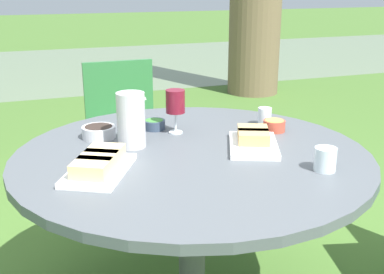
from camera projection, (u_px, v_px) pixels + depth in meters
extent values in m
cube|color=#6B7F5B|center=(57.00, 67.00, 7.89)|extent=(40.00, 4.45, 0.01)
cylinder|color=#4C4C51|center=(192.00, 238.00, 1.97)|extent=(0.11, 0.11, 0.68)
cylinder|color=#4C5156|center=(192.00, 156.00, 1.86)|extent=(1.37, 1.37, 0.03)
cube|color=#2D6B38|center=(128.00, 137.00, 2.96)|extent=(0.44, 0.42, 0.04)
cube|color=#2D6B38|center=(119.00, 94.00, 3.06)|extent=(0.44, 0.03, 0.42)
cylinder|color=#2D6B38|center=(104.00, 188.00, 2.80)|extent=(0.03, 0.03, 0.43)
cylinder|color=#2D6B38|center=(168.00, 178.00, 2.93)|extent=(0.03, 0.03, 0.43)
cylinder|color=#2D6B38|center=(93.00, 166.00, 3.13)|extent=(0.03, 0.03, 0.43)
cylinder|color=#2D6B38|center=(151.00, 158.00, 3.26)|extent=(0.03, 0.03, 0.43)
cylinder|color=silver|center=(131.00, 120.00, 1.88)|extent=(0.11, 0.11, 0.22)
cone|color=silver|center=(143.00, 96.00, 1.87)|extent=(0.03, 0.03, 0.03)
cylinder|color=silver|center=(176.00, 132.00, 2.09)|extent=(0.06, 0.06, 0.01)
cylinder|color=silver|center=(176.00, 122.00, 2.07)|extent=(0.01, 0.01, 0.09)
cylinder|color=maroon|center=(175.00, 101.00, 2.04)|extent=(0.08, 0.08, 0.10)
cube|color=white|center=(253.00, 145.00, 1.90)|extent=(0.29, 0.35, 0.02)
cube|color=tan|center=(253.00, 132.00, 1.95)|extent=(0.15, 0.14, 0.04)
cube|color=tan|center=(254.00, 137.00, 1.89)|extent=(0.15, 0.14, 0.04)
cube|color=white|center=(99.00, 170.00, 1.65)|extent=(0.31, 0.36, 0.02)
cube|color=#E0C184|center=(105.00, 154.00, 1.71)|extent=(0.16, 0.15, 0.05)
cube|color=#E0C184|center=(99.00, 161.00, 1.64)|extent=(0.16, 0.15, 0.05)
cube|color=#E0C184|center=(91.00, 168.00, 1.57)|extent=(0.16, 0.15, 0.05)
cylinder|color=#B74733|center=(274.00, 126.00, 2.10)|extent=(0.10, 0.10, 0.05)
cylinder|color=#E0C147|center=(274.00, 123.00, 2.10)|extent=(0.08, 0.08, 0.02)
cylinder|color=#334256|center=(154.00, 125.00, 2.13)|extent=(0.10, 0.10, 0.04)
cylinder|color=#387533|center=(154.00, 122.00, 2.13)|extent=(0.08, 0.08, 0.02)
cylinder|color=silver|center=(99.00, 132.00, 2.02)|extent=(0.14, 0.14, 0.05)
cylinder|color=#2D231E|center=(99.00, 129.00, 2.01)|extent=(0.11, 0.11, 0.02)
cylinder|color=silver|center=(325.00, 159.00, 1.66)|extent=(0.08, 0.08, 0.08)
cylinder|color=silver|center=(265.00, 116.00, 2.19)|extent=(0.06, 0.06, 0.08)
cube|color=brown|center=(297.00, 180.00, 3.14)|extent=(0.30, 0.14, 0.24)
torus|color=brown|center=(299.00, 159.00, 3.10)|extent=(0.19, 0.01, 0.19)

